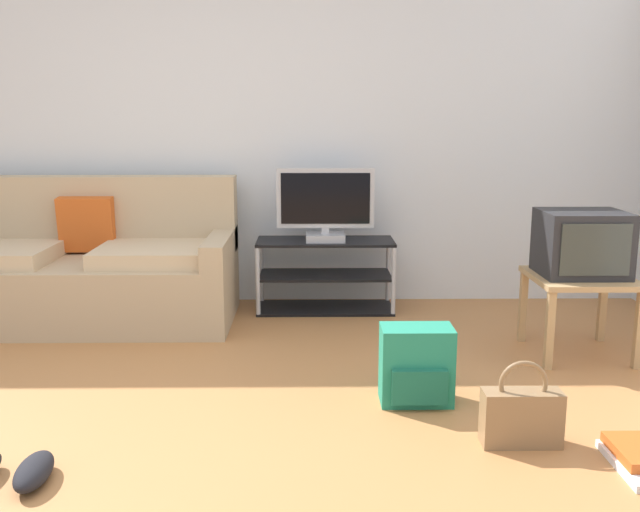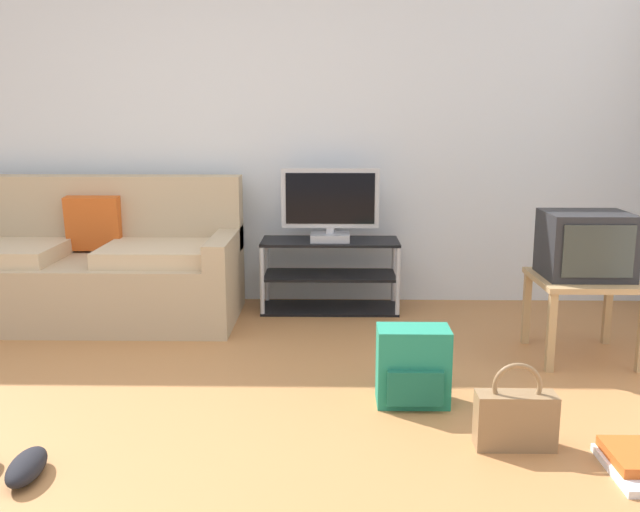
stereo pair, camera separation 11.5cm
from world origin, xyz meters
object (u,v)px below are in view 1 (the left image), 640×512
Objects in this scene: flat_tv at (325,205)px; backpack at (416,366)px; tv_stand at (325,275)px; crt_tv at (582,243)px; sneakers_pair at (4,471)px; handbag at (521,415)px; side_table at (580,288)px; couch at (83,270)px.

backpack is (0.39, -1.58, -0.55)m from flat_tv.
flat_tv is at bearing -90.00° from tv_stand.
backpack is at bearing -145.88° from crt_tv.
handbag is at bearing 8.07° from sneakers_pair.
side_table is 2.97m from sneakers_pair.
flat_tv is at bearing 147.03° from crt_tv.
side_table is 1.46× the size of backpack.
side_table is at bearing -90.00° from crt_tv.
tv_stand is 1.75× the size of side_table.
side_table is 1.45× the size of sneakers_pair.
sneakers_pair is at bearing -171.93° from handbag.
couch is 1.60m from tv_stand.
couch is 3.06m from side_table.
backpack is at bearing 129.74° from handbag.
side_table is 0.25m from crt_tv.
handbag is 2.00m from sneakers_pair.
couch is at bearing 142.05° from handbag.
flat_tv is (0.00, -0.02, 0.48)m from tv_stand.
crt_tv reaches higher than tv_stand.
couch is at bearing -172.26° from tv_stand.
flat_tv is 1.79× the size of backpack.
couch reaches higher than side_table.
tv_stand is 0.48m from flat_tv.
crt_tv reaches higher than side_table.
backpack reaches higher than sneakers_pair.
couch is 2.15m from sneakers_pair.
crt_tv is at bearing -32.97° from flat_tv.
handbag is (0.75, -2.04, -0.12)m from tv_stand.
flat_tv reaches higher than handbag.
handbag is at bearing -69.48° from flat_tv.
side_table is at bearing -33.44° from flat_tv.
handbag is at bearing -119.67° from crt_tv.
handbag is (-0.64, -1.10, -0.26)m from side_table.
crt_tv is 3.02m from sneakers_pair.
tv_stand reaches higher than side_table.
crt_tv is (1.39, -0.90, -0.10)m from flat_tv.
handbag is (0.75, -2.02, -0.60)m from flat_tv.
side_table is at bearing 25.89° from backpack.
crt_tv is 1.38m from handbag.
tv_stand is 2.63m from sneakers_pair.
flat_tv is 1.23× the size of side_table.
tv_stand is at bearing 7.74° from couch.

